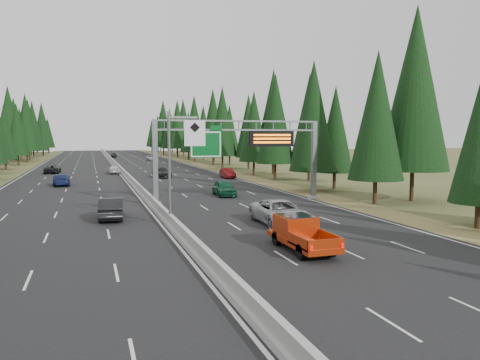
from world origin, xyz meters
name	(u,v)px	position (x,y,z in m)	size (l,w,h in m)	color
road	(120,171)	(0.00, 80.00, 0.04)	(32.00, 260.00, 0.08)	black
shoulder_right	(215,169)	(17.80, 80.00, 0.03)	(3.60, 260.00, 0.06)	olive
shoulder_left	(13,174)	(-17.80, 80.00, 0.03)	(3.60, 260.00, 0.06)	#414B23
median_barrier	(120,169)	(0.00, 80.00, 0.41)	(0.70, 260.00, 0.85)	gray
sign_gantry	(246,148)	(8.92, 34.88, 5.27)	(16.75, 0.98, 7.80)	slate
hov_sign_pole	(178,160)	(0.58, 24.97, 4.72)	(2.80, 0.50, 8.00)	slate
tree_row_right	(245,121)	(22.13, 74.77, 9.18)	(12.56, 246.38, 18.94)	black
silver_minivan	(280,212)	(7.57, 23.19, 0.94)	(2.87, 6.22, 1.73)	#B0B0B5
red_pickup	(299,231)	(5.75, 16.07, 1.10)	(2.01, 5.64, 1.84)	black
car_ahead_green	(224,188)	(8.25, 40.00, 0.89)	(1.91, 4.74, 1.62)	#114C30
car_ahead_dkred	(228,173)	(14.50, 60.04, 0.81)	(1.55, 4.45, 1.47)	#630E0F
car_ahead_dkgrey	(162,172)	(5.18, 64.15, 0.85)	(2.15, 5.30, 1.54)	black
car_ahead_white	(153,158)	(10.25, 114.09, 0.80)	(2.38, 5.15, 1.43)	silver
car_ahead_far	(113,155)	(1.50, 135.25, 0.85)	(1.82, 4.52, 1.54)	black
car_onc_near	(111,208)	(-3.81, 29.15, 0.90)	(1.73, 4.97, 1.64)	black
car_onc_blue	(61,180)	(-8.78, 56.41, 0.83)	(2.09, 5.15, 1.49)	navy
car_onc_white	(113,169)	(-1.50, 73.77, 0.80)	(1.71, 4.25, 1.45)	silver
car_onc_far	(53,169)	(-11.34, 78.14, 0.80)	(2.39, 5.18, 1.44)	black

